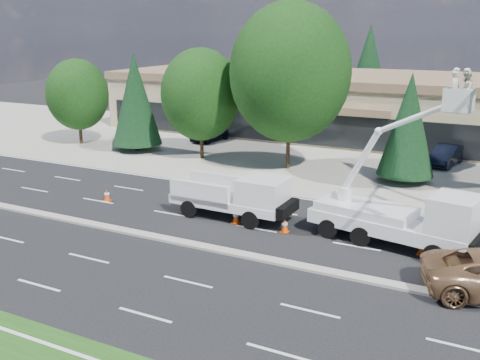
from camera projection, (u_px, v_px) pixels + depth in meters
The scene contains 19 objects.
ground at pixel (226, 252), 23.59m from camera, with size 140.00×140.00×0.00m, color black.
concrete_apron at pixel (348, 158), 40.82m from camera, with size 140.00×22.00×0.01m, color gray.
road_median at pixel (226, 251), 23.57m from camera, with size 120.00×0.55×0.12m, color gray.
strip_mall at pixel (379, 105), 48.64m from camera, with size 50.40×15.40×5.50m.
tree_front_a at pixel (77, 95), 44.78m from camera, with size 5.17×5.17×7.17m.
tree_front_b at pixel (135, 99), 42.22m from camera, with size 3.93×3.93×7.75m.
tree_front_c at pixel (201, 95), 39.47m from camera, with size 5.94×5.94×8.24m.
tree_front_d at pixel (290, 73), 35.98m from camera, with size 8.21×8.21×11.39m.
tree_front_e at pixel (408, 125), 33.35m from camera, with size 3.55×3.55×6.99m.
tree_back_a at pixel (256, 66), 66.08m from camera, with size 4.84×4.84×9.54m.
tree_back_b at pixel (369, 67), 60.02m from camera, with size 5.09×5.09×10.03m.
utility_pickup at pixel (237, 200), 27.59m from camera, with size 6.19×2.57×2.35m.
bucket_truck at pixel (407, 211), 23.65m from camera, with size 7.67×3.54×8.04m.
traffic_cone_a at pixel (107, 195), 30.55m from camera, with size 0.40×0.40×0.70m.
traffic_cone_b at pixel (236, 217), 27.05m from camera, with size 0.40×0.40×0.70m.
traffic_cone_c at pixel (285, 225), 25.87m from camera, with size 0.40×0.40×0.70m.
traffic_cone_d at pixel (422, 247), 23.28m from camera, with size 0.40×0.40×0.70m.
parked_car_west at pixel (211, 132), 46.87m from camera, with size 1.76×4.37×1.49m, color black.
parked_car_east at pixel (446, 155), 38.54m from camera, with size 1.53×4.39×1.45m, color black.
Camera 1 is at (10.25, -19.27, 9.52)m, focal length 40.00 mm.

